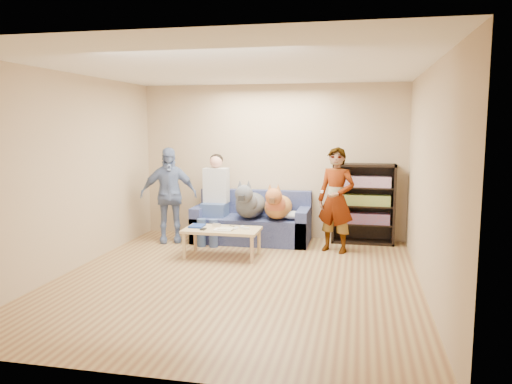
% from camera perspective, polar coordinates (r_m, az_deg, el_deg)
% --- Properties ---
extents(ground, '(5.00, 5.00, 0.00)m').
position_cam_1_polar(ground, '(6.36, -2.26, -9.97)').
color(ground, '#8D5D3B').
rests_on(ground, ground).
extents(ceiling, '(5.00, 5.00, 0.00)m').
position_cam_1_polar(ceiling, '(6.09, -2.40, 14.01)').
color(ceiling, white).
rests_on(ceiling, ground).
extents(wall_back, '(4.50, 0.00, 4.50)m').
position_cam_1_polar(wall_back, '(8.52, 1.80, 3.50)').
color(wall_back, tan).
rests_on(wall_back, ground).
extents(wall_front, '(4.50, 0.00, 4.50)m').
position_cam_1_polar(wall_front, '(3.74, -11.77, -2.25)').
color(wall_front, tan).
rests_on(wall_front, ground).
extents(wall_left, '(0.00, 5.00, 5.00)m').
position_cam_1_polar(wall_left, '(6.99, -20.53, 2.05)').
color(wall_left, tan).
rests_on(wall_left, ground).
extents(wall_right, '(0.00, 5.00, 5.00)m').
position_cam_1_polar(wall_right, '(5.95, 19.17, 1.19)').
color(wall_right, tan).
rests_on(wall_right, ground).
extents(blanket, '(0.37, 0.31, 0.13)m').
position_cam_1_polar(blanket, '(8.00, 4.18, -2.65)').
color(blanket, '#ADADB1').
rests_on(blanket, sofa).
extents(person_standing_right, '(0.68, 0.57, 1.59)m').
position_cam_1_polar(person_standing_right, '(7.63, 9.14, -0.91)').
color(person_standing_right, gray).
rests_on(person_standing_right, ground).
extents(person_standing_left, '(0.99, 0.70, 1.56)m').
position_cam_1_polar(person_standing_left, '(8.30, -9.96, -0.34)').
color(person_standing_left, '#7487BB').
rests_on(person_standing_left, ground).
extents(held_controller, '(0.04, 0.11, 0.03)m').
position_cam_1_polar(held_controller, '(7.42, 7.55, 0.03)').
color(held_controller, white).
rests_on(held_controller, person_standing_right).
extents(notebook_blue, '(0.20, 0.26, 0.03)m').
position_cam_1_polar(notebook_blue, '(7.48, -6.75, -3.87)').
color(notebook_blue, navy).
rests_on(notebook_blue, coffee_table).
extents(papers, '(0.26, 0.20, 0.02)m').
position_cam_1_polar(papers, '(7.21, -3.73, -4.32)').
color(papers, white).
rests_on(papers, coffee_table).
extents(magazine, '(0.22, 0.17, 0.01)m').
position_cam_1_polar(magazine, '(7.22, -3.46, -4.19)').
color(magazine, beige).
rests_on(magazine, coffee_table).
extents(camera_silver, '(0.11, 0.06, 0.05)m').
position_cam_1_polar(camera_silver, '(7.46, -4.54, -3.78)').
color(camera_silver, silver).
rests_on(camera_silver, coffee_table).
extents(controller_a, '(0.04, 0.13, 0.03)m').
position_cam_1_polar(controller_a, '(7.34, -1.58, -4.03)').
color(controller_a, silver).
rests_on(controller_a, coffee_table).
extents(controller_b, '(0.09, 0.06, 0.03)m').
position_cam_1_polar(controller_b, '(7.25, -1.11, -4.18)').
color(controller_b, silver).
rests_on(controller_b, coffee_table).
extents(headphone_cup_a, '(0.07, 0.07, 0.02)m').
position_cam_1_polar(headphone_cup_a, '(7.25, -2.42, -4.23)').
color(headphone_cup_a, silver).
rests_on(headphone_cup_a, coffee_table).
extents(headphone_cup_b, '(0.07, 0.07, 0.02)m').
position_cam_1_polar(headphone_cup_b, '(7.33, -2.26, -4.10)').
color(headphone_cup_b, white).
rests_on(headphone_cup_b, coffee_table).
extents(pen_orange, '(0.13, 0.06, 0.01)m').
position_cam_1_polar(pen_orange, '(7.18, -4.40, -4.42)').
color(pen_orange, orange).
rests_on(pen_orange, coffee_table).
extents(pen_black, '(0.13, 0.08, 0.01)m').
position_cam_1_polar(pen_black, '(7.46, -2.64, -3.93)').
color(pen_black, black).
rests_on(pen_black, coffee_table).
extents(wallet, '(0.07, 0.12, 0.02)m').
position_cam_1_polar(wallet, '(7.28, -6.06, -4.23)').
color(wallet, black).
rests_on(wallet, coffee_table).
extents(sofa, '(1.90, 0.85, 0.82)m').
position_cam_1_polar(sofa, '(8.32, -0.42, -3.70)').
color(sofa, '#515B93').
rests_on(sofa, ground).
extents(person_seated, '(0.40, 0.73, 1.47)m').
position_cam_1_polar(person_seated, '(8.27, -4.75, -0.34)').
color(person_seated, '#3B5583').
rests_on(person_seated, sofa).
extents(dog_gray, '(0.46, 1.27, 0.67)m').
position_cam_1_polar(dog_gray, '(8.04, -0.74, -1.33)').
color(dog_gray, '#46494F').
rests_on(dog_gray, sofa).
extents(dog_tan, '(0.43, 1.17, 0.62)m').
position_cam_1_polar(dog_tan, '(7.97, 2.48, -1.55)').
color(dog_tan, '#AE6635').
rests_on(dog_tan, sofa).
extents(coffee_table, '(1.10, 0.60, 0.42)m').
position_cam_1_polar(coffee_table, '(7.33, -3.90, -4.55)').
color(coffee_table, '#D4B883').
rests_on(coffee_table, ground).
extents(bookshelf, '(1.00, 0.34, 1.30)m').
position_cam_1_polar(bookshelf, '(8.30, 12.18, -1.11)').
color(bookshelf, black).
rests_on(bookshelf, ground).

